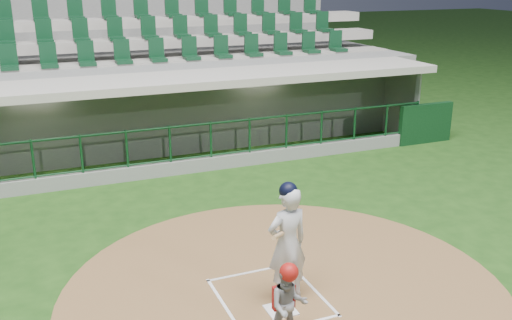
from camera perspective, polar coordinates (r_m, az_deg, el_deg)
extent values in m
plane|color=#1B4012|center=(9.50, 0.68, -12.76)|extent=(120.00, 120.00, 0.00)
cylinder|color=brown|center=(9.44, 2.89, -12.93)|extent=(7.20, 7.20, 0.01)
cube|color=white|center=(8.94, 2.49, -14.76)|extent=(0.43, 0.43, 0.02)
cube|color=white|center=(9.02, -3.08, -14.48)|extent=(0.05, 1.80, 0.01)
cube|color=silver|center=(9.54, 5.66, -12.59)|extent=(0.05, 1.80, 0.01)
cube|color=silver|center=(9.93, -0.58, -11.16)|extent=(1.55, 0.05, 0.01)
cube|color=slate|center=(16.27, -9.70, -1.61)|extent=(15.00, 3.00, 0.10)
cube|color=gray|center=(17.37, -11.14, 4.40)|extent=(15.00, 0.20, 2.70)
cube|color=#9D968B|center=(17.20, -11.11, 5.13)|extent=(13.50, 0.04, 0.90)
cube|color=slate|center=(18.86, 12.92, 5.36)|extent=(0.20, 3.00, 2.70)
cube|color=#A49F94|center=(15.31, -10.05, 8.18)|extent=(15.40, 3.50, 0.20)
cube|color=gray|center=(14.61, -8.47, -0.94)|extent=(15.00, 0.15, 0.40)
cube|color=black|center=(14.18, -8.76, 5.09)|extent=(15.00, 0.01, 0.95)
cube|color=brown|center=(17.15, -10.54, 0.36)|extent=(12.75, 0.40, 0.45)
cube|color=white|center=(15.24, -21.37, 6.68)|extent=(1.30, 0.35, 0.04)
cube|color=white|center=(16.45, 0.13, 8.68)|extent=(1.30, 0.35, 0.04)
cube|color=black|center=(17.85, 16.58, 3.52)|extent=(1.80, 0.18, 1.20)
imported|color=#AC2012|center=(16.58, -24.03, 1.01)|extent=(1.32, 0.90, 1.88)
imported|color=maroon|center=(16.69, -14.64, 1.49)|extent=(0.96, 0.64, 1.52)
imported|color=#A5111B|center=(17.20, -4.39, 2.86)|extent=(0.93, 0.71, 1.71)
imported|color=#A91214|center=(18.02, 4.10, 3.68)|extent=(1.69, 0.66, 1.78)
cube|color=slate|center=(18.89, -12.22, 6.36)|extent=(17.00, 6.50, 2.50)
cube|color=gray|center=(17.24, -11.54, 9.19)|extent=(16.60, 0.95, 0.30)
cube|color=gray|center=(18.10, -12.25, 11.32)|extent=(16.60, 0.95, 0.30)
cube|color=gray|center=(18.97, -12.91, 13.25)|extent=(16.60, 0.95, 0.30)
cube|color=slate|center=(21.96, -14.11, 11.47)|extent=(17.00, 0.25, 5.05)
imported|color=silver|center=(8.82, 3.15, -8.38)|extent=(0.72, 0.51, 1.86)
sphere|color=black|center=(8.47, 3.25, -3.11)|extent=(0.28, 0.28, 0.28)
cylinder|color=tan|center=(8.39, 2.36, -7.49)|extent=(0.58, 0.79, 0.39)
imported|color=gray|center=(8.03, 3.25, -14.31)|extent=(0.64, 0.55, 1.12)
sphere|color=#A61511|center=(7.77, 3.32, -11.14)|extent=(0.26, 0.26, 0.26)
cube|color=maroon|center=(8.12, 2.79, -13.50)|extent=(0.32, 0.10, 0.35)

